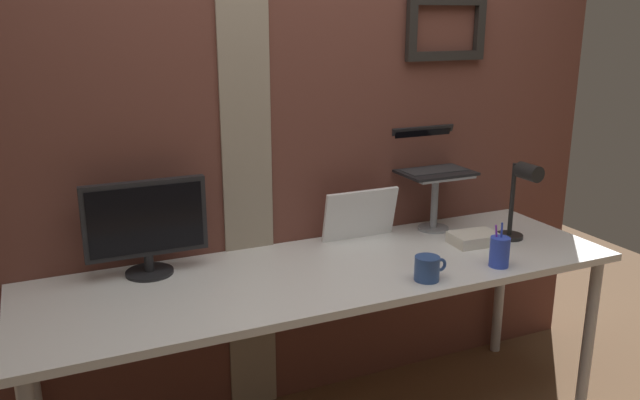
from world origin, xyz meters
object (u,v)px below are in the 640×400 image
pen_cup (500,252)px  coffee_mug (427,268)px  laptop (428,160)px  monitor (146,223)px  desk_lamp (521,193)px  whiteboard_panel (360,214)px

pen_cup → coffee_mug: size_ratio=1.35×
laptop → coffee_mug: (-0.36, -0.56, -0.27)m
monitor → desk_lamp: bearing=-10.6°
whiteboard_panel → coffee_mug: size_ratio=2.60×
coffee_mug → pen_cup: bearing=0.0°
laptop → whiteboard_panel: 0.42m
monitor → pen_cup: monitor is taller
pen_cup → coffee_mug: (-0.33, -0.00, -0.01)m
monitor → pen_cup: (1.26, -0.49, -0.14)m
pen_cup → whiteboard_panel: bearing=123.8°
laptop → pen_cup: 0.61m
desk_lamp → pen_cup: 0.37m
monitor → whiteboard_panel: (0.92, 0.03, -0.09)m
desk_lamp → pen_cup: (-0.26, -0.20, -0.16)m
desk_lamp → coffee_mug: (-0.60, -0.20, -0.17)m
pen_cup → coffee_mug: pen_cup is taller
desk_lamp → pen_cup: bearing=-142.9°
monitor → laptop: laptop is taller
whiteboard_panel → pen_cup: (0.34, -0.51, -0.05)m
whiteboard_panel → coffee_mug: (0.01, -0.51, -0.07)m
laptop → pen_cup: laptop is taller
laptop → desk_lamp: size_ratio=0.92×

